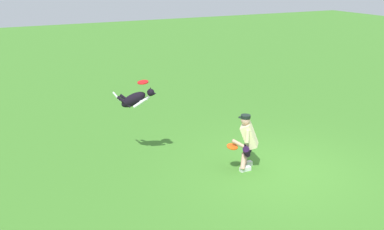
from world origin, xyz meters
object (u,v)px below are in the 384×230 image
Objects in this scene: frisbee_held at (232,147)px; person at (247,140)px; dog at (135,99)px; frisbee_flying at (143,82)px.

person is at bearing 178.09° from frisbee_held.
frisbee_flying is (-0.13, 0.20, 0.44)m from dog.
frisbee_flying is at bearing -17.17° from dog.
frisbee_flying is 1.00× the size of frisbee_held.
dog is at bearing -56.26° from frisbee_flying.
person is 2.70m from frisbee_flying.
frisbee_flying is (1.93, -1.43, 1.24)m from person.
person is at bearing 143.38° from frisbee_flying.
dog is at bearing -44.03° from frisbee_held.
dog reaches higher than person.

